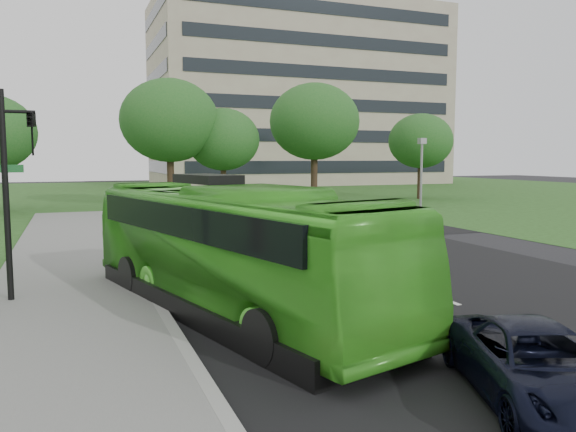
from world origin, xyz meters
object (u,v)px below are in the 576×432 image
object	(u,v)px
office_building	(297,96)
tree_park_b	(169,121)
tree_park_c	(223,140)
traffic_light	(13,180)
camera_pole	(421,168)
suv	(538,365)
tree_park_d	(314,122)
sedan	(342,215)
tree_park_e	(421,141)
bus	(230,249)

from	to	relation	value
office_building	tree_park_b	bearing A→B (deg)	-125.44
tree_park_b	tree_park_c	size ratio (longest dim) A/B	1.27
tree_park_c	traffic_light	size ratio (longest dim) A/B	1.40
tree_park_c	camera_pole	bearing A→B (deg)	-62.39
tree_park_c	suv	world-z (taller)	tree_park_c
tree_park_b	tree_park_d	distance (m)	11.93
tree_park_c	camera_pole	distance (m)	17.10
suv	traffic_light	size ratio (longest dim) A/B	0.78
tree_park_b	traffic_light	xyz separation A→B (m)	(-8.37, -27.21, -3.30)
sedan	traffic_light	distance (m)	17.89
tree_park_e	bus	xyz separation A→B (m)	(-25.80, -29.97, -3.65)
tree_park_e	traffic_light	xyz separation A→B (m)	(-30.63, -27.36, -2.03)
office_building	camera_pole	world-z (taller)	office_building
tree_park_e	sedan	world-z (taller)	tree_park_e
suv	bus	bearing A→B (deg)	135.08
sedan	suv	world-z (taller)	sedan
sedan	suv	size ratio (longest dim) A/B	1.09
bus	suv	size ratio (longest dim) A/B	2.63
office_building	tree_park_e	distance (m)	34.29
office_building	sedan	bearing A→B (deg)	-109.62
tree_park_c	tree_park_e	bearing A→B (deg)	0.41
tree_park_e	bus	world-z (taller)	tree_park_e
tree_park_b	traffic_light	distance (m)	28.66
bus	suv	distance (m)	7.26
tree_park_c	traffic_light	world-z (taller)	tree_park_c
tree_park_d	tree_park_e	size ratio (longest dim) A/B	1.29
bus	suv	world-z (taller)	bus
bus	camera_pole	world-z (taller)	camera_pole
office_building	tree_park_d	size ratio (longest dim) A/B	4.08
tree_park_c	suv	bearing A→B (deg)	-97.25
office_building	sedan	size ratio (longest dim) A/B	8.78
tree_park_b	tree_park_c	distance (m)	4.31
tree_park_b	tree_park_c	bearing A→B (deg)	0.33
suv	camera_pole	bearing A→B (deg)	80.07
bus	sedan	world-z (taller)	bus
tree_park_d	tree_park_e	distance (m)	10.44
tree_park_c	tree_park_d	world-z (taller)	tree_park_d
office_building	tree_park_c	distance (m)	39.70
tree_park_b	suv	bearing A→B (deg)	-90.85
tree_park_d	suv	world-z (taller)	tree_park_d
bus	traffic_light	xyz separation A→B (m)	(-4.83, 2.61, 1.62)
tree_park_b	suv	xyz separation A→B (m)	(-0.54, -36.36, -5.87)
tree_park_c	camera_pole	world-z (taller)	tree_park_c
office_building	traffic_light	size ratio (longest dim) A/B	7.48
tree_park_d	camera_pole	distance (m)	15.69
camera_pole	suv	bearing A→B (deg)	-140.57
tree_park_b	bus	world-z (taller)	tree_park_b
tree_park_d	traffic_light	bearing A→B (deg)	-126.46
traffic_light	camera_pole	xyz separation A→B (m)	(20.33, 12.18, -0.04)
bus	sedan	distance (m)	16.15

